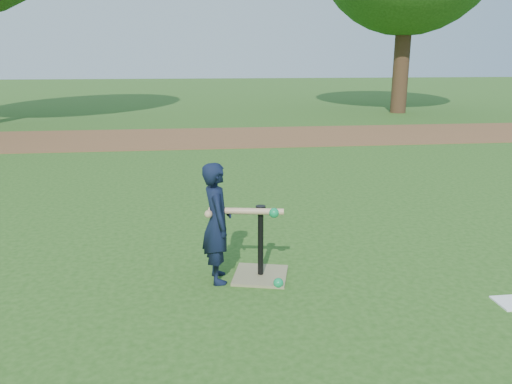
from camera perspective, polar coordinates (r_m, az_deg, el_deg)
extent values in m
plane|color=#285116|center=(4.19, -3.91, -9.85)|extent=(80.00, 80.00, 0.00)
cube|color=brown|center=(11.43, -6.17, 6.22)|extent=(24.00, 3.00, 0.01)
imported|color=black|center=(3.99, -4.49, -3.54)|extent=(0.27, 0.38, 0.98)
sphere|color=#0D974D|center=(4.01, 2.57, -10.35)|extent=(0.08, 0.08, 0.08)
cube|color=#8D8359|center=(4.21, 0.52, -9.50)|extent=(0.52, 0.52, 0.02)
cylinder|color=black|center=(4.10, 0.53, -5.82)|extent=(0.05, 0.05, 0.55)
cylinder|color=black|center=(4.01, 0.54, -2.01)|extent=(0.08, 0.08, 0.06)
cylinder|color=tan|center=(3.97, -1.14, -2.20)|extent=(0.60, 0.16, 0.05)
sphere|color=tan|center=(3.92, -5.45, -2.53)|extent=(0.06, 0.06, 0.06)
sphere|color=#0D974D|center=(3.94, 2.07, -2.40)|extent=(0.08, 0.08, 0.08)
cylinder|color=#382316|center=(17.15, 16.30, 14.40)|extent=(0.50, 0.50, 3.42)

